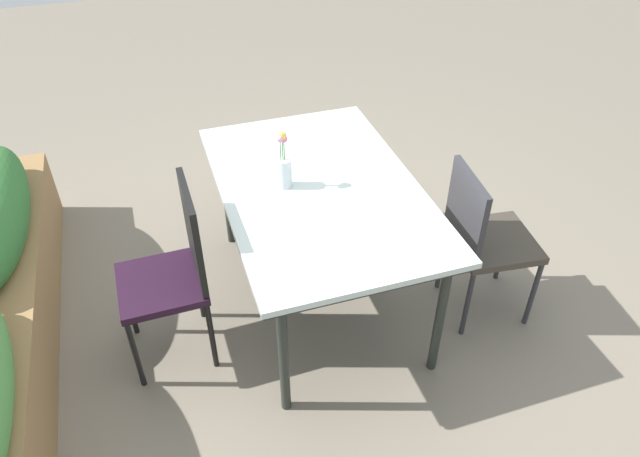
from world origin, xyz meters
name	(u,v)px	position (x,y,z in m)	size (l,w,h in m)	color
ground_plane	(320,297)	(0.00, 0.00, 0.00)	(12.00, 12.00, 0.00)	#756B5B
dining_table	(320,196)	(0.01, 0.00, 0.71)	(1.52, 0.97, 0.77)	silver
chair_far_side	(175,267)	(-0.12, 0.77, 0.55)	(0.41, 0.41, 0.98)	black
chair_near_left	(483,235)	(-0.33, -0.78, 0.52)	(0.45, 0.45, 0.90)	#39332A
flower_vase	(284,167)	(0.07, 0.16, 0.88)	(0.08, 0.08, 0.30)	silver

